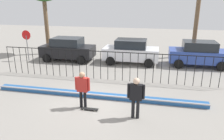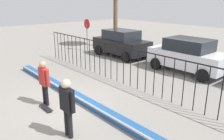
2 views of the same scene
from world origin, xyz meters
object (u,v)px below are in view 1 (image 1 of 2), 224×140
object	(u,v)px
skateboard	(90,109)
camera_operator	(136,94)
skateboarder	(83,87)
parked_car_white	(131,51)
parked_car_black	(68,49)
stop_sign	(27,41)
parked_car_blue	(199,54)

from	to	relation	value
skateboard	camera_operator	distance (m)	2.36
skateboarder	parked_car_white	world-z (taller)	parked_car_white
parked_car_black	stop_sign	size ratio (longest dim) A/B	1.72
camera_operator	parked_car_black	bearing A→B (deg)	-36.47
parked_car_black	stop_sign	xyz separation A→B (m)	(-3.21, -0.71, 0.64)
skateboard	parked_car_blue	world-z (taller)	parked_car_blue
skateboarder	stop_sign	world-z (taller)	stop_sign
skateboard	parked_car_white	world-z (taller)	parked_car_white
skateboard	camera_operator	bearing A→B (deg)	13.03
parked_car_blue	stop_sign	xyz separation A→B (m)	(-13.51, -1.24, 0.64)
parked_car_white	parked_car_blue	world-z (taller)	same
skateboarder	parked_car_blue	world-z (taller)	parked_car_blue
parked_car_blue	stop_sign	size ratio (longest dim) A/B	1.72
parked_car_white	stop_sign	size ratio (longest dim) A/B	1.72
skateboard	parked_car_blue	xyz separation A→B (m)	(5.93, 8.41, 0.91)
skateboarder	parked_car_white	distance (m)	8.05
skateboard	stop_sign	xyz separation A→B (m)	(-7.58, 7.17, 1.56)
parked_car_white	parked_car_blue	xyz separation A→B (m)	(5.09, 0.27, 0.00)
camera_operator	parked_car_black	distance (m)	10.40
parked_car_black	parked_car_white	size ratio (longest dim) A/B	1.00
skateboarder	camera_operator	bearing A→B (deg)	20.76
skateboarder	parked_car_black	xyz separation A→B (m)	(-3.99, 7.70, -0.08)
camera_operator	stop_sign	size ratio (longest dim) A/B	0.73
skateboard	camera_operator	xyz separation A→B (m)	(2.11, -0.25, 1.03)
camera_operator	parked_car_blue	xyz separation A→B (m)	(3.82, 8.66, -0.12)
stop_sign	parked_car_blue	bearing A→B (deg)	5.24
parked_car_black	skateboard	bearing A→B (deg)	-65.38
parked_car_black	stop_sign	distance (m)	3.35
camera_operator	parked_car_black	world-z (taller)	parked_car_black
skateboard	skateboarder	bearing A→B (deg)	172.40
parked_car_black	parked_car_white	xyz separation A→B (m)	(5.21, 0.26, 0.00)
skateboarder	parked_car_white	size ratio (longest dim) A/B	0.41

